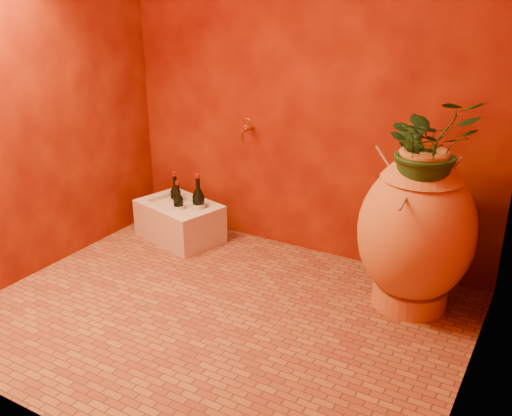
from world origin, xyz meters
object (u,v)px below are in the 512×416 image
Objects in this scene: wine_bottle_a at (179,207)px; wall_tap at (246,129)px; stone_basin at (180,222)px; wine_bottle_c at (176,200)px; amphora at (416,231)px; wine_bottle_b at (199,206)px.

wall_tap reaches higher than wine_bottle_a.
stone_basin is 0.16m from wine_bottle_c.
wine_bottle_c reaches higher than wine_bottle_a.
wine_bottle_a is (-1.61, 0.04, -0.19)m from amphora.
wine_bottle_a is at bearing -147.85° from wall_tap.
amphora is 1.62m from wine_bottle_a.
amphora is 1.72m from wine_bottle_c.
amphora reaches higher than wine_bottle_a.
amphora reaches higher than stone_basin.
wall_tap is at bearing 166.93° from amphora.
wine_bottle_c reaches higher than stone_basin.
wine_bottle_a is at bearing -159.17° from wine_bottle_b.
amphora is 1.66m from stone_basin.
wine_bottle_b is at bearing 7.42° from stone_basin.
wine_bottle_a is 0.84× the size of wine_bottle_b.
amphora reaches higher than wine_bottle_c.
wall_tap reaches higher than wine_bottle_c.
wall_tap is at bearing 18.15° from wine_bottle_c.
stone_basin is 2.03× the size of wine_bottle_c.
amphora is 2.83× the size of wine_bottle_c.
amphora reaches higher than wall_tap.
amphora is 1.40× the size of stone_basin.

